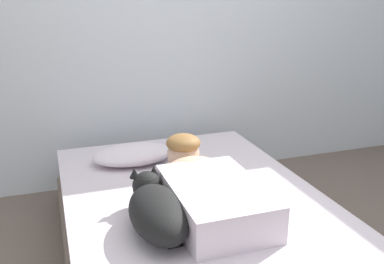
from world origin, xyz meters
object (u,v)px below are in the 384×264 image
at_px(dog, 157,210).
at_px(cell_phone, 171,239).
at_px(coffee_cup, 184,162).
at_px(person_lying, 205,186).
at_px(pillow, 133,154).
at_px(bed, 192,224).

distance_m(dog, cell_phone, 0.15).
bearing_deg(cell_phone, coffee_cup, 68.10).
relative_size(person_lying, coffee_cup, 7.36).
relative_size(pillow, coffee_cup, 4.16).
bearing_deg(coffee_cup, pillow, 146.96).
xyz_separation_m(bed, coffee_cup, (0.07, 0.35, 0.24)).
height_order(pillow, coffee_cup, pillow).
xyz_separation_m(pillow, dog, (-0.06, -0.85, 0.05)).
height_order(person_lying, coffee_cup, person_lying).
height_order(bed, cell_phone, cell_phone).
relative_size(dog, cell_phone, 4.11).
xyz_separation_m(dog, coffee_cup, (0.34, 0.67, -0.07)).
xyz_separation_m(pillow, person_lying, (0.23, -0.70, 0.05)).
xyz_separation_m(person_lying, cell_phone, (-0.26, -0.26, -0.10)).
height_order(pillow, dog, dog).
bearing_deg(coffee_cup, cell_phone, -111.90).
bearing_deg(person_lying, coffee_cup, 84.08).
relative_size(coffee_cup, cell_phone, 0.89).
bearing_deg(pillow, person_lying, -71.76).
xyz_separation_m(bed, dog, (-0.27, -0.32, 0.30)).
distance_m(pillow, dog, 0.85).
relative_size(bed, person_lying, 2.07).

